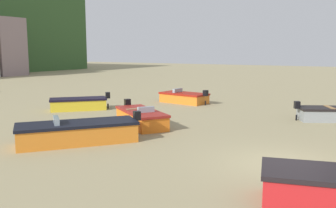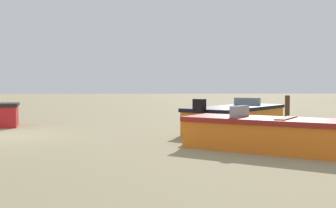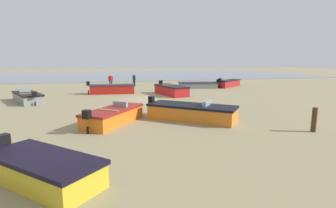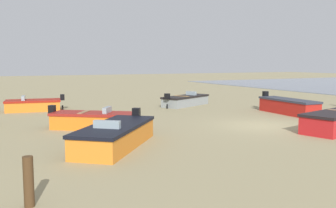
% 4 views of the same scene
% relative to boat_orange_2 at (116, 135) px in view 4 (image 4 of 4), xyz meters
% --- Properties ---
extents(ground_plane, '(160.00, 160.00, 0.00)m').
position_rel_boat_orange_2_xyz_m(ground_plane, '(1.24, -8.14, -0.45)').
color(ground_plane, '#978A64').
extents(boat_orange_2, '(4.86, 4.41, 1.19)m').
position_rel_boat_orange_2_xyz_m(boat_orange_2, '(0.00, 0.00, 0.00)').
color(boat_orange_2, orange).
rests_on(boat_orange_2, ground).
extents(boat_red_4, '(4.65, 1.55, 1.26)m').
position_rel_boat_orange_2_xyz_m(boat_red_4, '(4.01, -12.55, 0.03)').
color(boat_red_4, red).
rests_on(boat_red_4, ground).
extents(boat_orange_5, '(3.52, 4.14, 1.11)m').
position_rel_boat_orange_2_xyz_m(boat_orange_5, '(4.26, -0.27, -0.03)').
color(boat_orange_5, orange).
rests_on(boat_orange_5, ground).
extents(boat_orange_6, '(2.20, 3.87, 1.06)m').
position_rel_boat_orange_2_xyz_m(boat_orange_6, '(12.55, 1.58, -0.06)').
color(boat_orange_6, orange).
rests_on(boat_orange_6, ground).
extents(boat_grey_7, '(3.25, 4.49, 1.06)m').
position_rel_boat_orange_2_xyz_m(boat_grey_7, '(10.69, -8.92, -0.06)').
color(boat_grey_7, gray).
rests_on(boat_grey_7, ground).
extents(mooring_post_near_water, '(0.23, 0.23, 1.15)m').
position_rel_boat_orange_2_xyz_m(mooring_post_near_water, '(-4.78, 3.58, 0.13)').
color(mooring_post_near_water, '#472F1A').
rests_on(mooring_post_near_water, ground).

